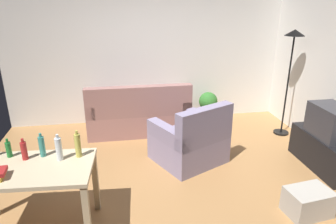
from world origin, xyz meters
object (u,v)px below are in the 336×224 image
Objects in this scene: armchair at (191,141)px; bottle_green at (9,149)px; tv at (331,122)px; tv_stand at (325,152)px; bottle_tall at (42,146)px; desk at (31,177)px; bottle_squat at (78,145)px; potted_plant at (208,104)px; bottle_clear at (59,149)px; bottle_red at (24,150)px; couch at (139,115)px; torchiere_lamp at (292,54)px; storage_box at (308,202)px.

bottle_green is (-2.13, -0.91, 0.52)m from armchair.
tv_stand is at bearing 90.00° from tv.
bottle_tall reaches higher than armchair.
tv reaches higher than desk.
bottle_tall is 0.89× the size of bottle_squat.
bottle_clear reaches higher than potted_plant.
potted_plant is 3.78m from bottle_green.
desk is 0.28m from bottle_red.
couch and tv have the same top height.
bottle_clear is at bearing -152.90° from torchiere_lamp.
bottle_clear is at bearing -167.73° from bottle_squat.
potted_plant is (-1.12, 0.83, -1.08)m from torchiere_lamp.
tv_stand is at bearing 47.56° from storage_box.
torchiere_lamp is 3.77× the size of storage_box.
bottle_red is at bearing 0.66° from armchair.
torchiere_lamp is (2.50, -0.51, 1.11)m from couch.
tv is (0.00, 0.00, 0.46)m from tv_stand.
bottle_squat is (-2.45, 0.35, 0.74)m from storage_box.
bottle_red reaches higher than couch.
desk is at bearing 100.47° from tv_stand.
bottle_squat reaches higher than bottle_red.
couch is 6.19× the size of bottle_squat.
bottle_clear is (-1.61, -1.06, 0.56)m from armchair.
desk is 0.37m from bottle_clear.
desk is 1.06× the size of armchair.
bottle_clear reaches higher than storage_box.
couch is at bearing 66.82° from desk.
bottle_clear is at bearing 7.09° from armchair.
bottle_red is at bearing 172.84° from storage_box.
bottle_green is at bearing 173.12° from bottle_tall.
bottle_green reaches higher than tv.
tv is at bearing 9.62° from bottle_clear.
bottle_squat is at bearing 12.27° from bottle_clear.
bottle_tall is (-3.63, -0.48, 0.63)m from tv_stand.
torchiere_lamp reaches higher than tv_stand.
potted_plant is 3.71m from bottle_red.
bottle_tall is at bearing -155.47° from torchiere_lamp.
armchair is at bearing 26.84° from bottle_red.
bottle_tall reaches higher than tv.
torchiere_lamp is 4.03m from bottle_tall.
bottle_red is (-0.07, 0.17, 0.21)m from desk.
bottle_green is (-3.15, 0.45, 0.70)m from storage_box.
potted_plant is at bearing 48.11° from bottle_clear.
storage_box is 1.67× the size of bottle_squat.
tv is 0.51× the size of armchair.
bottle_red is (-3.80, -0.52, 0.62)m from tv_stand.
bottle_clear reaches higher than bottle_red.
potted_plant is at bearing 29.24° from tv_stand.
bottle_tall reaches higher than tv_stand.
tv is at bearing 139.34° from armchair.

